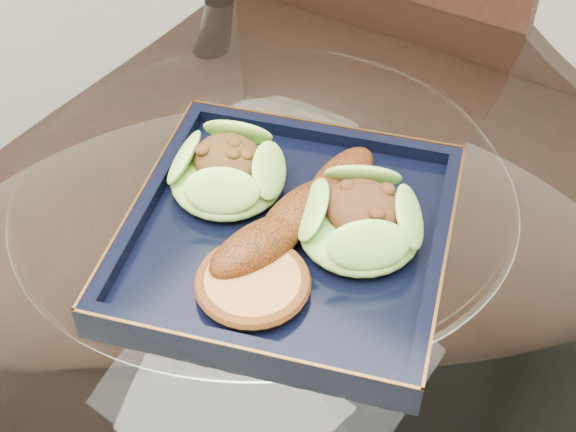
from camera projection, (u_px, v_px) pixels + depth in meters
The scene contains 7 objects.
dining_table at pixel (268, 336), 0.83m from camera, with size 1.13×1.13×0.77m.
dining_chair at pixel (324, 163), 1.09m from camera, with size 0.46×0.46×0.98m.
navy_plate at pixel (288, 240), 0.69m from camera, with size 0.27×0.27×0.02m, color black.
lettuce_wrap_left at pixel (227, 174), 0.71m from camera, with size 0.10×0.10×0.04m, color #6CA830.
lettuce_wrap_right at pixel (360, 223), 0.67m from camera, with size 0.10×0.10×0.04m, color #4F912A.
roasted_plantain at pixel (301, 212), 0.68m from camera, with size 0.19×0.04×0.04m, color #5A2909.
crumb_patty at pixel (253, 284), 0.64m from camera, with size 0.08×0.08×0.02m, color #A86738.
Camera 1 is at (0.30, -0.39, 1.28)m, focal length 50.00 mm.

